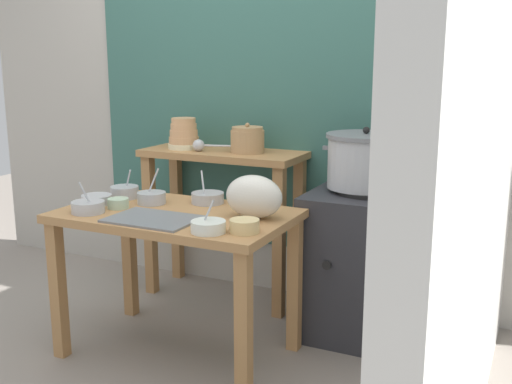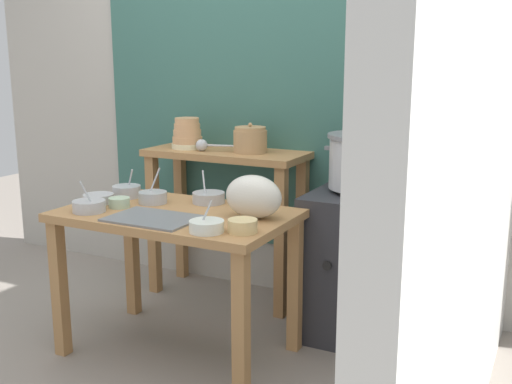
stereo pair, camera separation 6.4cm
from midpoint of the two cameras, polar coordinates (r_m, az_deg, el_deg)
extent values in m
plane|color=gray|center=(3.15, -7.74, -14.83)|extent=(9.00, 9.00, 0.00)
cube|color=#B2ADA3|center=(3.71, 2.77, 10.30)|extent=(4.40, 0.10, 2.60)
cube|color=#38665B|center=(3.77, -1.14, 11.11)|extent=(1.90, 0.02, 2.10)
cube|color=white|center=(2.50, 22.07, 8.43)|extent=(0.10, 3.20, 2.60)
cube|color=silver|center=(2.71, 19.51, 12.04)|extent=(0.20, 0.56, 0.02)
cylinder|color=#B7D1AD|center=(2.57, 19.14, 13.38)|extent=(0.07, 0.07, 0.09)
cylinder|color=#B7D1AD|center=(2.72, 19.61, 13.17)|extent=(0.08, 0.08, 0.08)
cube|color=#B27F4C|center=(2.93, -6.84, -2.19)|extent=(1.10, 0.66, 0.04)
cube|color=#B27F4C|center=(3.14, -17.27, -8.58)|extent=(0.06, 0.06, 0.68)
cube|color=#B27F4C|center=(2.59, -0.67, -12.63)|extent=(0.06, 0.06, 0.68)
cube|color=#B27F4C|center=(3.54, -10.96, -5.87)|extent=(0.06, 0.06, 0.68)
cube|color=#B27F4C|center=(3.05, 4.25, -8.63)|extent=(0.06, 0.06, 0.68)
cube|color=#B27F4C|center=(3.61, -2.32, 3.56)|extent=(0.96, 0.40, 0.04)
cube|color=#B27F4C|center=(3.81, -9.03, -3.04)|extent=(0.06, 0.06, 0.86)
cube|color=#B27F4C|center=(3.40, 2.87, -4.82)|extent=(0.06, 0.06, 0.86)
cube|color=#B27F4C|center=(4.05, -6.55, -2.05)|extent=(0.06, 0.06, 0.86)
cube|color=#B27F4C|center=(3.66, 4.79, -3.57)|extent=(0.06, 0.06, 0.86)
cube|color=#2D2D33|center=(3.27, 11.04, -6.65)|extent=(0.60, 0.60, 0.76)
cylinder|color=black|center=(3.17, 11.33, 0.04)|extent=(0.36, 0.36, 0.02)
cylinder|color=black|center=(3.01, 7.26, -6.82)|extent=(0.04, 0.02, 0.04)
cylinder|color=#B7BABF|center=(3.17, 10.84, 2.64)|extent=(0.38, 0.38, 0.26)
cylinder|color=slate|center=(3.15, 10.94, 5.14)|extent=(0.41, 0.41, 0.02)
sphere|color=black|center=(3.15, 10.96, 5.64)|extent=(0.04, 0.04, 0.04)
cube|color=slate|center=(3.22, 7.32, 4.08)|extent=(0.04, 0.02, 0.02)
cube|color=slate|center=(3.11, 14.58, 3.48)|extent=(0.04, 0.02, 0.02)
cylinder|color=tan|center=(3.53, -0.02, 4.73)|extent=(0.19, 0.19, 0.13)
cylinder|color=tan|center=(3.52, -0.02, 5.92)|extent=(0.18, 0.18, 0.02)
sphere|color=tan|center=(3.52, -0.02, 6.28)|extent=(0.02, 0.02, 0.02)
cylinder|color=beige|center=(3.72, -5.90, 4.30)|extent=(0.19, 0.19, 0.03)
cylinder|color=tan|center=(3.71, -5.91, 4.85)|extent=(0.18, 0.18, 0.04)
cylinder|color=tan|center=(3.71, -5.93, 5.47)|extent=(0.17, 0.17, 0.04)
cylinder|color=tan|center=(3.70, -5.94, 6.07)|extent=(0.16, 0.16, 0.04)
cylinder|color=tan|center=(3.70, -5.95, 6.62)|extent=(0.14, 0.14, 0.03)
sphere|color=#B7BABF|center=(3.60, -4.58, 4.37)|extent=(0.07, 0.07, 0.07)
cylinder|color=#B7BABF|center=(3.56, -2.49, 4.32)|extent=(0.19, 0.07, 0.01)
cube|color=slate|center=(2.80, -8.92, -2.44)|extent=(0.40, 0.28, 0.01)
ellipsoid|color=silver|center=(2.77, 0.42, -0.44)|extent=(0.27, 0.16, 0.20)
cylinder|color=#B7BABF|center=(2.95, 15.17, -0.42)|extent=(0.25, 0.25, 0.04)
cylinder|color=#B7BABF|center=(3.11, -9.00, -0.50)|extent=(0.14, 0.14, 0.06)
cylinder|color=beige|center=(3.10, -9.02, -0.08)|extent=(0.12, 0.12, 0.01)
cylinder|color=#B7BABF|center=(3.11, -8.98, 0.67)|extent=(0.08, 0.04, 0.18)
cylinder|color=#B7BABF|center=(2.99, -14.68, -1.29)|extent=(0.16, 0.16, 0.05)
cylinder|color=beige|center=(2.99, -14.70, -0.89)|extent=(0.13, 0.13, 0.01)
cylinder|color=#B7BABF|center=(2.96, -14.78, -0.41)|extent=(0.07, 0.05, 0.15)
cylinder|color=#B7BABF|center=(3.16, -13.89, -0.60)|extent=(0.15, 0.15, 0.05)
cylinder|color=brown|center=(3.16, -13.91, -0.30)|extent=(0.13, 0.13, 0.01)
cylinder|color=#B7BABF|center=(3.26, -11.40, 0.05)|extent=(0.15, 0.15, 0.06)
cylinder|color=beige|center=(3.26, -11.42, 0.48)|extent=(0.12, 0.12, 0.01)
cylinder|color=#B7BABF|center=(3.26, -11.14, 0.89)|extent=(0.09, 0.05, 0.15)
cylinder|color=silver|center=(2.57, -3.91, -3.21)|extent=(0.15, 0.15, 0.05)
cylinder|color=maroon|center=(2.56, -3.91, -2.80)|extent=(0.13, 0.13, 0.01)
cylinder|color=#B7BABF|center=(2.57, -4.05, -2.19)|extent=(0.05, 0.06, 0.13)
cylinder|color=#B7BABF|center=(3.08, -3.84, -0.53)|extent=(0.16, 0.16, 0.05)
cylinder|color=#337238|center=(3.08, -3.84, -0.15)|extent=(0.14, 0.14, 0.01)
cylinder|color=#B7BABF|center=(3.07, -4.23, 0.45)|extent=(0.07, 0.08, 0.16)
cylinder|color=#B7D1AD|center=(3.05, -12.02, -0.97)|extent=(0.10, 0.10, 0.05)
cylinder|color=#337238|center=(3.04, -12.04, -0.64)|extent=(0.09, 0.09, 0.01)
cylinder|color=#E5C684|center=(2.56, -0.53, -3.17)|extent=(0.13, 0.13, 0.06)
cylinder|color=#337238|center=(2.55, -0.53, -2.70)|extent=(0.11, 0.11, 0.01)
camera|label=1|loc=(0.03, -89.36, 0.14)|focal=42.97mm
camera|label=2|loc=(0.03, 90.64, -0.14)|focal=42.97mm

